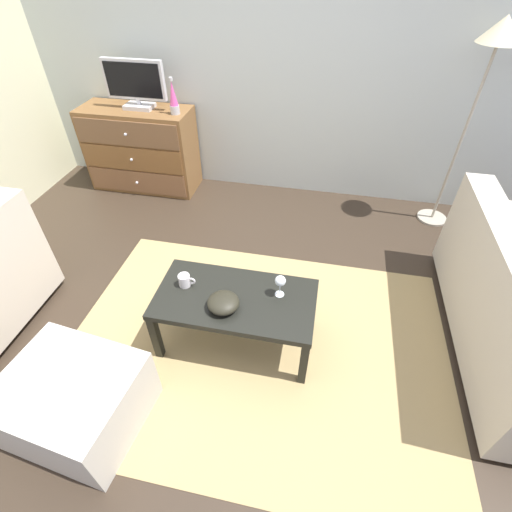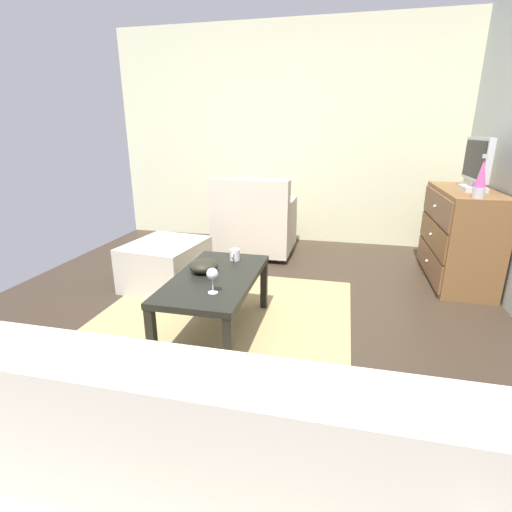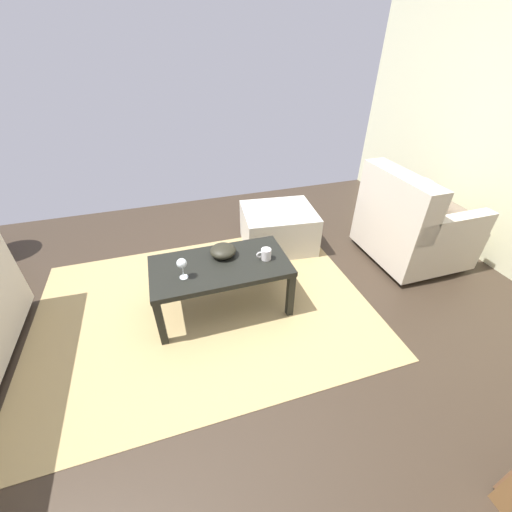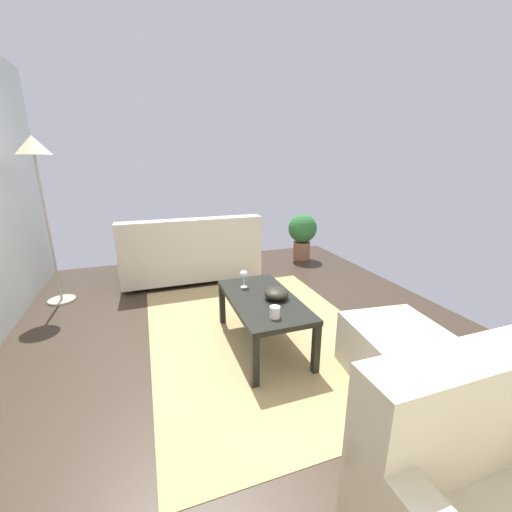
{
  "view_description": "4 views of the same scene",
  "coord_description": "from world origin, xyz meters",
  "px_view_note": "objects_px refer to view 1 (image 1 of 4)",
  "views": [
    {
      "loc": [
        0.51,
        -1.7,
        2.17
      ],
      "look_at": [
        0.14,
        0.06,
        0.6
      ],
      "focal_mm": 26.0,
      "sensor_mm": 36.0,
      "label": 1
    },
    {
      "loc": [
        2.32,
        0.64,
        1.35
      ],
      "look_at": [
        0.18,
        0.14,
        0.63
      ],
      "focal_mm": 26.78,
      "sensor_mm": 36.0,
      "label": 2
    },
    {
      "loc": [
        0.36,
        1.7,
        1.82
      ],
      "look_at": [
        -0.14,
        0.1,
        0.64
      ],
      "focal_mm": 22.17,
      "sensor_mm": 36.0,
      "label": 3
    },
    {
      "loc": [
        -2.2,
        0.68,
        1.52
      ],
      "look_at": [
        0.25,
        -0.17,
        0.73
      ],
      "focal_mm": 22.45,
      "sensor_mm": 36.0,
      "label": 4
    }
  ],
  "objects_px": {
    "dresser": "(142,149)",
    "standing_lamp": "(494,54)",
    "bowl_decorative": "(223,303)",
    "ottoman": "(75,400)",
    "coffee_table": "(235,303)",
    "lava_lamp": "(173,98)",
    "mug": "(185,280)",
    "tv": "(135,84)",
    "wine_glass": "(280,282)"
  },
  "relations": [
    {
      "from": "dresser",
      "to": "standing_lamp",
      "type": "bearing_deg",
      "value": -0.91
    },
    {
      "from": "bowl_decorative",
      "to": "ottoman",
      "type": "height_order",
      "value": "bowl_decorative"
    },
    {
      "from": "dresser",
      "to": "bowl_decorative",
      "type": "xyz_separation_m",
      "value": [
        1.45,
        -1.97,
        0.05
      ]
    },
    {
      "from": "bowl_decorative",
      "to": "dresser",
      "type": "bearing_deg",
      "value": 126.39
    },
    {
      "from": "bowl_decorative",
      "to": "coffee_table",
      "type": "bearing_deg",
      "value": 64.11
    },
    {
      "from": "dresser",
      "to": "lava_lamp",
      "type": "xyz_separation_m",
      "value": [
        0.46,
        -0.04,
        0.57
      ]
    },
    {
      "from": "coffee_table",
      "to": "standing_lamp",
      "type": "distance_m",
      "value": 2.65
    },
    {
      "from": "mug",
      "to": "ottoman",
      "type": "distance_m",
      "value": 0.91
    },
    {
      "from": "coffee_table",
      "to": "dresser",
      "type": "bearing_deg",
      "value": 128.71
    },
    {
      "from": "dresser",
      "to": "standing_lamp",
      "type": "xyz_separation_m",
      "value": [
        3.06,
        -0.05,
        1.07
      ]
    },
    {
      "from": "tv",
      "to": "lava_lamp",
      "type": "bearing_deg",
      "value": -9.58
    },
    {
      "from": "standing_lamp",
      "to": "ottoman",
      "type": "bearing_deg",
      "value": -132.19
    },
    {
      "from": "wine_glass",
      "to": "standing_lamp",
      "type": "height_order",
      "value": "standing_lamp"
    },
    {
      "from": "lava_lamp",
      "to": "mug",
      "type": "height_order",
      "value": "lava_lamp"
    },
    {
      "from": "dresser",
      "to": "standing_lamp",
      "type": "relative_size",
      "value": 0.65
    },
    {
      "from": "wine_glass",
      "to": "bowl_decorative",
      "type": "height_order",
      "value": "wine_glass"
    },
    {
      "from": "wine_glass",
      "to": "ottoman",
      "type": "xyz_separation_m",
      "value": [
        -1.02,
        -0.81,
        -0.35
      ]
    },
    {
      "from": "lava_lamp",
      "to": "standing_lamp",
      "type": "distance_m",
      "value": 2.65
    },
    {
      "from": "coffee_table",
      "to": "ottoman",
      "type": "xyz_separation_m",
      "value": [
        -0.75,
        -0.73,
        -0.18
      ]
    },
    {
      "from": "ottoman",
      "to": "wine_glass",
      "type": "bearing_deg",
      "value": 38.61
    },
    {
      "from": "dresser",
      "to": "lava_lamp",
      "type": "bearing_deg",
      "value": -5.34
    },
    {
      "from": "wine_glass",
      "to": "ottoman",
      "type": "height_order",
      "value": "wine_glass"
    },
    {
      "from": "wine_glass",
      "to": "mug",
      "type": "xyz_separation_m",
      "value": [
        -0.62,
        -0.04,
        -0.07
      ]
    },
    {
      "from": "wine_glass",
      "to": "standing_lamp",
      "type": "bearing_deg",
      "value": 53.33
    },
    {
      "from": "lava_lamp",
      "to": "standing_lamp",
      "type": "xyz_separation_m",
      "value": [
        2.6,
        -0.0,
        0.49
      ]
    },
    {
      "from": "ottoman",
      "to": "coffee_table",
      "type": "bearing_deg",
      "value": 44.53
    },
    {
      "from": "wine_glass",
      "to": "coffee_table",
      "type": "bearing_deg",
      "value": -163.77
    },
    {
      "from": "dresser",
      "to": "wine_glass",
      "type": "relative_size",
      "value": 7.19
    },
    {
      "from": "wine_glass",
      "to": "ottoman",
      "type": "distance_m",
      "value": 1.35
    },
    {
      "from": "bowl_decorative",
      "to": "ottoman",
      "type": "relative_size",
      "value": 0.28
    },
    {
      "from": "lava_lamp",
      "to": "coffee_table",
      "type": "xyz_separation_m",
      "value": [
        1.03,
        -1.82,
        -0.62
      ]
    },
    {
      "from": "tv",
      "to": "bowl_decorative",
      "type": "distance_m",
      "value": 2.5
    },
    {
      "from": "dresser",
      "to": "tv",
      "type": "xyz_separation_m",
      "value": [
        0.06,
        0.02,
        0.66
      ]
    },
    {
      "from": "wine_glass",
      "to": "standing_lamp",
      "type": "relative_size",
      "value": 0.09
    },
    {
      "from": "dresser",
      "to": "wine_glass",
      "type": "xyz_separation_m",
      "value": [
        1.77,
        -1.79,
        0.12
      ]
    },
    {
      "from": "dresser",
      "to": "wine_glass",
      "type": "height_order",
      "value": "dresser"
    },
    {
      "from": "ottoman",
      "to": "standing_lamp",
      "type": "xyz_separation_m",
      "value": [
        2.31,
        2.55,
        1.29
      ]
    },
    {
      "from": "tv",
      "to": "ottoman",
      "type": "bearing_deg",
      "value": -75.38
    },
    {
      "from": "tv",
      "to": "bowl_decorative",
      "type": "height_order",
      "value": "tv"
    },
    {
      "from": "tv",
      "to": "lava_lamp",
      "type": "relative_size",
      "value": 1.82
    },
    {
      "from": "dresser",
      "to": "standing_lamp",
      "type": "height_order",
      "value": "standing_lamp"
    },
    {
      "from": "standing_lamp",
      "to": "dresser",
      "type": "bearing_deg",
      "value": 179.09
    },
    {
      "from": "lava_lamp",
      "to": "coffee_table",
      "type": "relative_size",
      "value": 0.32
    },
    {
      "from": "lava_lamp",
      "to": "mug",
      "type": "bearing_deg",
      "value": -68.91
    },
    {
      "from": "coffee_table",
      "to": "lava_lamp",
      "type": "bearing_deg",
      "value": 119.51
    },
    {
      "from": "wine_glass",
      "to": "dresser",
      "type": "bearing_deg",
      "value": 134.69
    },
    {
      "from": "lava_lamp",
      "to": "dresser",
      "type": "bearing_deg",
      "value": 174.66
    },
    {
      "from": "bowl_decorative",
      "to": "standing_lamp",
      "type": "relative_size",
      "value": 0.11
    },
    {
      "from": "coffee_table",
      "to": "wine_glass",
      "type": "xyz_separation_m",
      "value": [
        0.27,
        0.08,
        0.17
      ]
    },
    {
      "from": "dresser",
      "to": "ottoman",
      "type": "relative_size",
      "value": 1.61
    }
  ]
}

